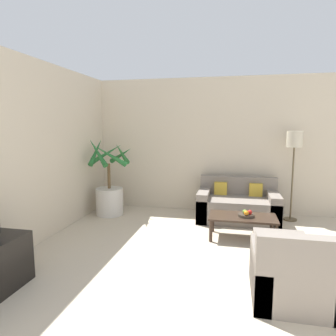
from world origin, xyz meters
name	(u,v)px	position (x,y,z in m)	size (l,w,h in m)	color
wall_back	(246,146)	(0.00, 6.41, 1.35)	(7.66, 0.06, 2.70)	beige
potted_palm	(109,191)	(-2.60, 5.67, 0.47)	(0.92, 0.93, 1.53)	beige
sofa_loveseat	(238,206)	(-0.13, 5.86, 0.27)	(1.45, 0.87, 0.77)	gray
floor_lamp	(294,146)	(0.83, 6.04, 1.38)	(0.28, 0.28, 1.65)	brown
coffee_table	(242,219)	(-0.07, 4.89, 0.32)	(1.02, 0.55, 0.36)	#38281E
fruit_bowl	(246,215)	(-0.02, 4.87, 0.38)	(0.24, 0.24, 0.04)	#42382D
apple_red	(250,212)	(0.03, 4.85, 0.44)	(0.07, 0.07, 0.07)	red
apple_green	(245,212)	(-0.04, 4.88, 0.44)	(0.07, 0.07, 0.07)	olive
orange_fruit	(246,213)	(-0.02, 4.79, 0.44)	(0.07, 0.07, 0.07)	orange
armchair	(295,276)	(0.39, 3.29, 0.26)	(0.83, 0.82, 0.77)	gray
ottoman	(280,250)	(0.37, 4.11, 0.19)	(0.64, 0.51, 0.37)	gray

